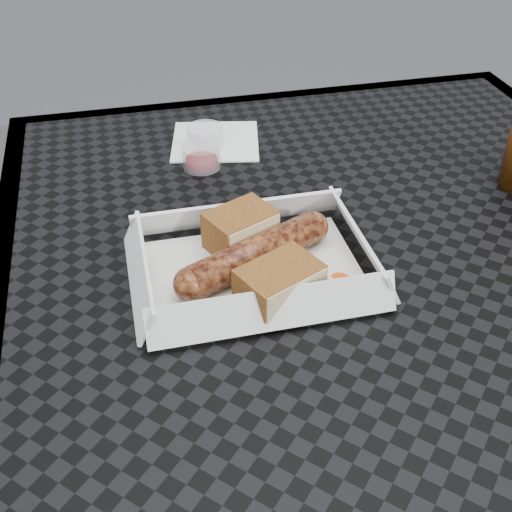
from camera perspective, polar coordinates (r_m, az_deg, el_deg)
The scene contains 9 objects.
patio_table at distance 0.79m, azimuth 7.97°, elevation -2.40°, with size 0.80×0.80×0.74m.
food_tray at distance 0.67m, azimuth -0.20°, elevation -1.38°, with size 0.22×0.15×0.00m, color white.
bratwurst at distance 0.66m, azimuth -0.09°, elevation 0.17°, with size 0.18×0.10×0.04m.
bread_near at distance 0.69m, azimuth -1.39°, elevation 2.37°, with size 0.07×0.05×0.04m, color brown.
bread_far at distance 0.62m, azimuth 2.09°, elevation -2.50°, with size 0.08×0.05×0.04m, color brown.
veg_garnish at distance 0.65m, azimuth 6.86°, elevation -3.08°, with size 0.03×0.03×0.00m.
napkin at distance 0.92m, azimuth -3.63°, elevation 10.15°, with size 0.12×0.12×0.00m, color white.
condiment_cup_sauce at distance 0.85m, azimuth -4.88°, elevation 8.79°, with size 0.05×0.05×0.03m, color maroon.
condiment_cup_empty at distance 0.90m, azimuth -4.53°, elevation 10.51°, with size 0.05×0.05×0.03m, color silver.
Camera 1 is at (-0.24, -0.55, 1.17)m, focal length 45.00 mm.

